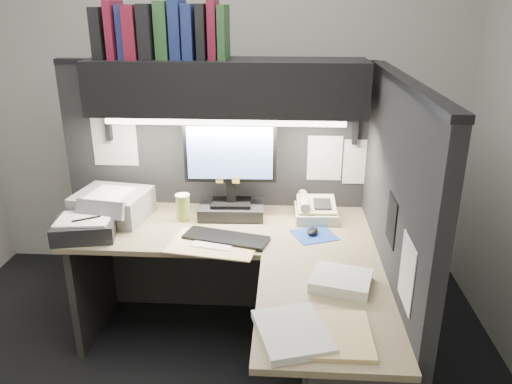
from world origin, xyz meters
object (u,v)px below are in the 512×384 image
coffee_cup (183,208)px  printer (113,205)px  desk (274,329)px  overhead_shelf (227,87)px  telephone (316,210)px  monitor (231,180)px  notebook_stack (85,228)px  keyboard (226,238)px

coffee_cup → printer: 0.42m
desk → printer: size_ratio=4.20×
overhead_shelf → telephone: bearing=-4.4°
monitor → telephone: size_ratio=2.25×
overhead_shelf → notebook_stack: bearing=-154.0°
telephone → monitor: bearing=177.2°
monitor → coffee_cup: monitor is taller
desk → coffee_cup: 0.93m
overhead_shelf → coffee_cup: (-0.26, -0.11, -0.69)m
keyboard → printer: bearing=174.5°
coffee_cup → printer: size_ratio=0.37×
telephone → printer: bearing=-179.7°
desk → overhead_shelf: (-0.30, 0.75, 1.06)m
coffee_cup → printer: bearing=179.2°
monitor → telephone: (0.51, -0.00, -0.18)m
desk → notebook_stack: 1.17m
desk → printer: bearing=146.7°
monitor → notebook_stack: bearing=-159.3°
desk → overhead_shelf: overhead_shelf is taller
printer → notebook_stack: bearing=-95.9°
desk → coffee_cup: (-0.56, 0.64, 0.36)m
overhead_shelf → telephone: 0.89m
desk → monitor: 0.92m
desk → telephone: telephone is taller
overhead_shelf → monitor: overhead_shelf is taller
telephone → coffee_cup: 0.79m
keyboard → desk: bearing=-39.4°
overhead_shelf → telephone: (0.52, -0.04, -0.72)m
monitor → overhead_shelf: bearing=111.3°
notebook_stack → desk: bearing=-20.0°
keyboard → printer: 0.76m
coffee_cup → notebook_stack: size_ratio=0.46×
telephone → desk: bearing=-110.2°
desk → printer: (-0.99, 0.65, 0.37)m
overhead_shelf → notebook_stack: overhead_shelf is taller
monitor → telephone: bearing=-2.4°
keyboard → printer: printer is taller
monitor → keyboard: bearing=-91.4°
telephone → keyboard: bearing=-149.6°
notebook_stack → coffee_cup: bearing=27.5°
monitor → keyboard: size_ratio=1.25×
keyboard → telephone: bearing=47.9°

